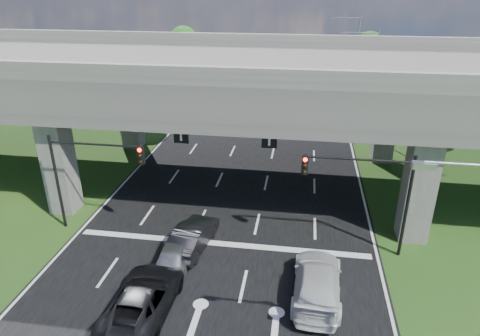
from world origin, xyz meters
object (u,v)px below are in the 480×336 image
(car_silver, at_px, (176,252))
(car_trailing, at_px, (143,299))
(signal_left, at_px, (88,167))
(car_dark, at_px, (193,236))
(streetlight_far, at_px, (369,76))
(car_white, at_px, (317,282))
(streetlight_beyond, at_px, (354,50))
(signal_right, at_px, (367,185))

(car_silver, height_order, car_trailing, car_trailing)
(signal_left, xyz_separation_m, car_trailing, (5.38, -6.46, -3.38))
(signal_left, xyz_separation_m, car_silver, (5.76, -2.59, -3.47))
(car_silver, bearing_deg, car_dark, -112.17)
(signal_left, height_order, streetlight_far, streetlight_far)
(car_silver, xyz_separation_m, car_dark, (0.55, 1.54, 0.08))
(car_white, distance_m, car_trailing, 8.20)
(car_white, bearing_deg, car_trailing, 18.86)
(streetlight_far, distance_m, car_trailing, 29.76)
(signal_left, relative_size, car_dark, 1.29)
(signal_left, distance_m, car_silver, 7.20)
(signal_left, relative_size, car_white, 1.07)
(streetlight_beyond, xyz_separation_m, car_dark, (-11.62, -37.10, -5.05))
(streetlight_far, xyz_separation_m, car_trailing, (-12.54, -26.52, -5.04))
(signal_left, bearing_deg, car_trailing, -50.20)
(car_silver, distance_m, car_dark, 1.64)
(streetlight_beyond, height_order, car_trailing, streetlight_beyond)
(signal_right, xyz_separation_m, car_silver, (-9.89, -2.59, -3.47))
(signal_right, height_order, streetlight_far, streetlight_far)
(signal_right, height_order, car_white, signal_right)
(signal_left, xyz_separation_m, car_white, (13.22, -4.08, -3.34))
(signal_left, distance_m, streetlight_beyond, 40.30)
(signal_left, relative_size, car_trailing, 1.07)
(signal_right, bearing_deg, car_dark, -173.60)
(signal_left, distance_m, car_trailing, 9.06)
(car_dark, xyz_separation_m, car_trailing, (-0.92, -5.41, 0.02))
(signal_left, relative_size, car_silver, 1.49)
(streetlight_beyond, bearing_deg, signal_left, -116.43)
(car_white, height_order, car_trailing, car_white)
(car_trailing, bearing_deg, streetlight_beyond, -105.05)
(signal_left, height_order, car_silver, signal_left)
(streetlight_far, bearing_deg, car_silver, -118.24)
(streetlight_far, height_order, car_dark, streetlight_far)
(streetlight_beyond, bearing_deg, streetlight_far, -90.00)
(signal_right, height_order, streetlight_beyond, streetlight_beyond)
(streetlight_beyond, height_order, car_dark, streetlight_beyond)
(signal_right, relative_size, signal_left, 1.00)
(signal_right, bearing_deg, car_silver, -165.32)
(streetlight_far, relative_size, car_white, 1.79)
(car_trailing, bearing_deg, car_silver, -94.14)
(signal_right, relative_size, car_trailing, 1.07)
(streetlight_far, bearing_deg, signal_right, -96.47)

